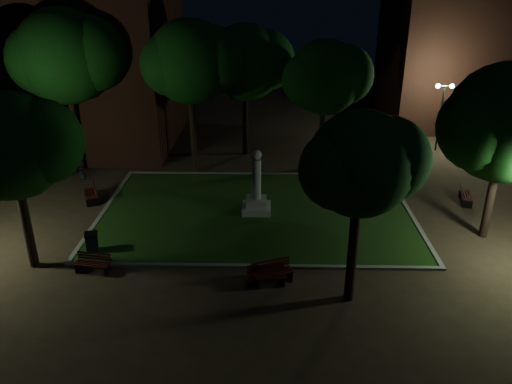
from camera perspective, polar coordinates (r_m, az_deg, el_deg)
ground at (r=23.08m, az=-0.06°, el=-4.53°), size 80.00×80.00×0.00m
lawn at (r=24.85m, az=0.05°, el=-2.28°), size 15.00×10.00×0.08m
lawn_kerb at (r=24.84m, az=0.05°, el=-2.23°), size 15.40×10.40×0.12m
monument at (r=24.46m, az=0.05°, el=-0.34°), size 1.40×1.40×3.20m
building_main at (r=38.02m, az=-25.22°, el=16.18°), size 20.00×12.00×15.00m
building_far at (r=44.26m, az=25.55°, el=15.06°), size 16.00×10.00×12.00m
tree_west at (r=20.41m, az=-26.03°, el=4.71°), size 4.98×4.06×7.14m
tree_north_wl at (r=28.37m, az=-7.39°, el=14.54°), size 5.69×4.64×8.84m
tree_north_er at (r=29.49m, az=8.10°, el=12.86°), size 5.30×4.32×7.68m
tree_east at (r=23.15m, az=26.90°, el=7.03°), size 6.14×5.01×7.78m
tree_se at (r=16.54m, az=12.13°, el=3.10°), size 4.36×3.56×7.03m
tree_nw at (r=30.38m, az=-20.87°, el=14.27°), size 6.49×5.30×9.39m
tree_far_north at (r=31.70m, az=-1.07°, el=14.55°), size 5.82×4.75×8.29m
lamppost_nw at (r=34.03m, az=-19.03°, el=8.77°), size 1.18×0.28×4.13m
lamppost_ne at (r=35.14m, az=20.51°, el=9.35°), size 1.18×0.28×4.46m
bench_near_left at (r=19.20m, az=1.18°, el=-9.59°), size 1.50×0.73×0.79m
bench_near_right at (r=19.36m, az=1.87°, el=-9.17°), size 1.66×1.08×0.86m
bench_west_near at (r=20.99m, az=-18.13°, el=-7.78°), size 1.46×0.69×0.77m
bench_left_side at (r=27.33m, az=-18.27°, el=-0.18°), size 1.15×1.70×0.88m
bench_right_side at (r=27.96m, az=22.75°, el=-0.39°), size 0.86×1.59×0.83m
bench_far_side at (r=30.02m, az=8.98°, el=2.84°), size 1.61×0.81×0.85m
trash_bin at (r=22.29m, az=-18.22°, el=-5.54°), size 0.67×0.67×0.93m
bicycle at (r=30.85m, az=-19.83°, el=2.30°), size 1.62×1.30×0.82m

